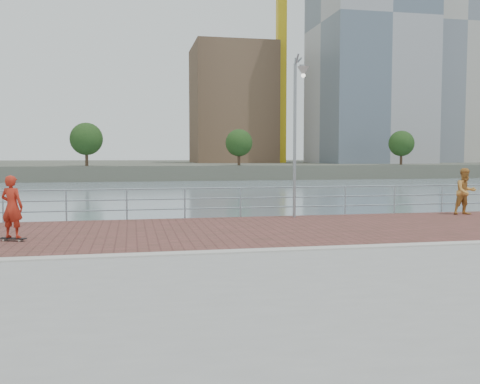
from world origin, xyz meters
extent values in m
plane|color=slate|center=(0.00, 0.00, -2.00)|extent=(400.00, 400.00, 0.00)
cube|color=gray|center=(0.00, -5.00, -1.00)|extent=(40.00, 24.00, 2.00)
cube|color=brown|center=(0.00, 3.60, 0.01)|extent=(40.00, 6.80, 0.02)
cube|color=#B7B5AD|center=(0.00, 0.00, 0.03)|extent=(40.00, 0.40, 0.06)
cube|color=#4C5142|center=(0.00, 122.50, -0.75)|extent=(320.00, 95.00, 2.50)
cylinder|color=#8C9EA8|center=(-7.18, 7.00, 0.55)|extent=(0.06, 0.06, 1.10)
cylinder|color=#8C9EA8|center=(-5.13, 7.00, 0.55)|extent=(0.06, 0.06, 1.10)
cylinder|color=#8C9EA8|center=(-3.08, 7.00, 0.55)|extent=(0.06, 0.06, 1.10)
cylinder|color=#8C9EA8|center=(-1.03, 7.00, 0.55)|extent=(0.06, 0.06, 1.10)
cylinder|color=#8C9EA8|center=(1.03, 7.00, 0.55)|extent=(0.06, 0.06, 1.10)
cylinder|color=#8C9EA8|center=(3.08, 7.00, 0.55)|extent=(0.06, 0.06, 1.10)
cylinder|color=#8C9EA8|center=(5.13, 7.00, 0.55)|extent=(0.06, 0.06, 1.10)
cylinder|color=#8C9EA8|center=(7.18, 7.00, 0.55)|extent=(0.06, 0.06, 1.10)
cylinder|color=#8C9EA8|center=(9.24, 7.00, 0.55)|extent=(0.06, 0.06, 1.10)
cylinder|color=#8C9EA8|center=(0.00, 7.00, 1.10)|extent=(39.00, 0.05, 0.05)
cylinder|color=#8C9EA8|center=(0.00, 7.00, 0.73)|extent=(39.00, 0.05, 0.05)
cylinder|color=#8C9EA8|center=(0.00, 7.00, 0.36)|extent=(39.00, 0.05, 0.05)
cylinder|color=gray|center=(2.94, 6.50, 2.80)|extent=(0.11, 0.11, 5.59)
cylinder|color=gray|center=(2.94, 6.03, 5.59)|extent=(0.07, 0.93, 0.07)
cone|color=#B2B2AD|center=(2.94, 5.57, 5.41)|extent=(0.41, 0.41, 0.33)
cube|color=black|center=(-6.02, 2.78, 0.09)|extent=(0.74, 0.45, 0.03)
cylinder|color=beige|center=(-6.26, 2.81, 0.05)|extent=(0.07, 0.06, 0.06)
cylinder|color=beige|center=(-5.83, 2.63, 0.05)|extent=(0.07, 0.06, 0.06)
cylinder|color=beige|center=(-6.21, 2.93, 0.05)|extent=(0.07, 0.06, 0.06)
cylinder|color=beige|center=(-5.78, 2.75, 0.05)|extent=(0.07, 0.06, 0.06)
imported|color=#B12717|center=(-6.02, 2.78, 0.94)|extent=(0.72, 0.60, 1.67)
imported|color=#C38539|center=(9.61, 6.01, 0.91)|extent=(0.89, 0.70, 1.78)
cube|color=gold|center=(30.00, 104.00, 25.50)|extent=(2.00, 2.00, 50.00)
cube|color=brown|center=(20.00, 110.00, 13.82)|extent=(18.00, 18.00, 26.64)
cube|color=#9E9EA3|center=(48.00, 98.00, 30.41)|extent=(22.00, 22.00, 59.81)
cube|color=#B2ADA3|center=(72.00, 108.00, 32.71)|extent=(20.00, 20.00, 64.42)
cylinder|color=#473323|center=(-10.00, 77.00, 2.53)|extent=(0.50, 0.50, 4.06)
sphere|color=#193814|center=(-10.00, 77.00, 4.85)|extent=(5.22, 5.22, 5.22)
cylinder|color=#473323|center=(15.00, 77.00, 2.29)|extent=(0.50, 0.50, 3.59)
sphere|color=#193814|center=(15.00, 77.00, 4.34)|extent=(4.61, 4.61, 4.61)
cylinder|color=#473323|center=(45.00, 77.00, 2.30)|extent=(0.50, 0.50, 3.60)
sphere|color=#193814|center=(45.00, 77.00, 4.36)|extent=(4.63, 4.63, 4.63)
camera|label=1|loc=(-2.88, -12.23, 2.32)|focal=40.00mm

